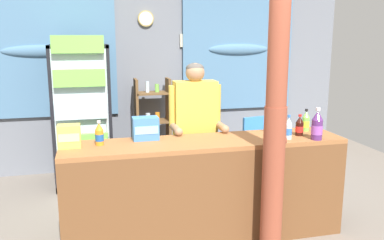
{
  "coord_description": "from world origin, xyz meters",
  "views": [
    {
      "loc": [
        -0.92,
        -3.04,
        1.87
      ],
      "look_at": [
        -0.01,
        0.65,
        1.08
      ],
      "focal_mm": 37.9,
      "sensor_mm": 36.0,
      "label": 1
    }
  ],
  "objects_px": {
    "timber_post": "(276,113)",
    "soda_bottle_grape_soda": "(317,126)",
    "soda_bottle_orange_soda": "(99,135)",
    "snack_box_instant_noodle": "(69,136)",
    "bottle_shelf_rack": "(153,124)",
    "soda_bottle_lime_soda": "(306,122)",
    "snack_box_biscuit": "(146,128)",
    "banana_bunch": "(277,126)",
    "shopkeeper": "(195,121)",
    "soda_bottle_cola": "(299,127)",
    "stall_counter": "(208,183)",
    "drink_fridge": "(82,105)",
    "soda_bottle_water": "(288,129)",
    "plastic_lawn_chair": "(251,142)"
  },
  "relations": [
    {
      "from": "timber_post",
      "to": "soda_bottle_lime_soda",
      "type": "distance_m",
      "value": 0.84
    },
    {
      "from": "shopkeeper",
      "to": "soda_bottle_lime_soda",
      "type": "xyz_separation_m",
      "value": [
        1.05,
        -0.37,
        0.02
      ]
    },
    {
      "from": "bottle_shelf_rack",
      "to": "stall_counter",
      "type": "bearing_deg",
      "value": -84.85
    },
    {
      "from": "drink_fridge",
      "to": "snack_box_instant_noodle",
      "type": "height_order",
      "value": "drink_fridge"
    },
    {
      "from": "soda_bottle_water",
      "to": "banana_bunch",
      "type": "xyz_separation_m",
      "value": [
        0.02,
        0.29,
        -0.03
      ]
    },
    {
      "from": "soda_bottle_orange_soda",
      "to": "banana_bunch",
      "type": "distance_m",
      "value": 1.72
    },
    {
      "from": "plastic_lawn_chair",
      "to": "soda_bottle_grape_soda",
      "type": "distance_m",
      "value": 1.73
    },
    {
      "from": "timber_post",
      "to": "drink_fridge",
      "type": "xyz_separation_m",
      "value": [
        -1.59,
        2.12,
        -0.22
      ]
    },
    {
      "from": "banana_bunch",
      "to": "soda_bottle_lime_soda",
      "type": "bearing_deg",
      "value": -6.85
    },
    {
      "from": "shopkeeper",
      "to": "snack_box_instant_noodle",
      "type": "bearing_deg",
      "value": -160.57
    },
    {
      "from": "soda_bottle_orange_soda",
      "to": "snack_box_instant_noodle",
      "type": "xyz_separation_m",
      "value": [
        -0.25,
        -0.0,
        0.0
      ]
    },
    {
      "from": "stall_counter",
      "to": "soda_bottle_orange_soda",
      "type": "height_order",
      "value": "soda_bottle_orange_soda"
    },
    {
      "from": "soda_bottle_cola",
      "to": "soda_bottle_orange_soda",
      "type": "height_order",
      "value": "soda_bottle_orange_soda"
    },
    {
      "from": "soda_bottle_orange_soda",
      "to": "timber_post",
      "type": "bearing_deg",
      "value": -19.15
    },
    {
      "from": "timber_post",
      "to": "snack_box_biscuit",
      "type": "bearing_deg",
      "value": 149.29
    },
    {
      "from": "timber_post",
      "to": "bottle_shelf_rack",
      "type": "distance_m",
      "value": 2.57
    },
    {
      "from": "drink_fridge",
      "to": "soda_bottle_cola",
      "type": "bearing_deg",
      "value": -40.57
    },
    {
      "from": "soda_bottle_cola",
      "to": "soda_bottle_water",
      "type": "distance_m",
      "value": 0.19
    },
    {
      "from": "stall_counter",
      "to": "drink_fridge",
      "type": "bearing_deg",
      "value": 121.59
    },
    {
      "from": "drink_fridge",
      "to": "snack_box_instant_noodle",
      "type": "bearing_deg",
      "value": -92.63
    },
    {
      "from": "soda_bottle_lime_soda",
      "to": "drink_fridge",
      "type": "bearing_deg",
      "value": 144.26
    },
    {
      "from": "stall_counter",
      "to": "timber_post",
      "type": "height_order",
      "value": "timber_post"
    },
    {
      "from": "soda_bottle_grape_soda",
      "to": "soda_bottle_lime_soda",
      "type": "bearing_deg",
      "value": 76.65
    },
    {
      "from": "soda_bottle_cola",
      "to": "soda_bottle_water",
      "type": "relative_size",
      "value": 0.91
    },
    {
      "from": "shopkeeper",
      "to": "soda_bottle_orange_soda",
      "type": "height_order",
      "value": "shopkeeper"
    },
    {
      "from": "stall_counter",
      "to": "snack_box_instant_noodle",
      "type": "xyz_separation_m",
      "value": [
        -1.19,
        0.17,
        0.47
      ]
    },
    {
      "from": "soda_bottle_orange_soda",
      "to": "plastic_lawn_chair",
      "type": "bearing_deg",
      "value": 34.39
    },
    {
      "from": "snack_box_biscuit",
      "to": "drink_fridge",
      "type": "bearing_deg",
      "value": 111.07
    },
    {
      "from": "snack_box_biscuit",
      "to": "snack_box_instant_noodle",
      "type": "relative_size",
      "value": 1.21
    },
    {
      "from": "shopkeeper",
      "to": "banana_bunch",
      "type": "relative_size",
      "value": 5.99
    },
    {
      "from": "bottle_shelf_rack",
      "to": "soda_bottle_water",
      "type": "relative_size",
      "value": 5.81
    },
    {
      "from": "soda_bottle_grape_soda",
      "to": "soda_bottle_lime_soda",
      "type": "height_order",
      "value": "soda_bottle_grape_soda"
    },
    {
      "from": "timber_post",
      "to": "snack_box_instant_noodle",
      "type": "bearing_deg",
      "value": 163.67
    },
    {
      "from": "soda_bottle_cola",
      "to": "snack_box_instant_noodle",
      "type": "bearing_deg",
      "value": 177.28
    },
    {
      "from": "bottle_shelf_rack",
      "to": "banana_bunch",
      "type": "xyz_separation_m",
      "value": [
        0.97,
        -1.83,
        0.33
      ]
    },
    {
      "from": "timber_post",
      "to": "bottle_shelf_rack",
      "type": "xyz_separation_m",
      "value": [
        -0.67,
        2.41,
        -0.57
      ]
    },
    {
      "from": "soda_bottle_grape_soda",
      "to": "banana_bunch",
      "type": "distance_m",
      "value": 0.44
    },
    {
      "from": "timber_post",
      "to": "banana_bunch",
      "type": "height_order",
      "value": "timber_post"
    },
    {
      "from": "timber_post",
      "to": "shopkeeper",
      "type": "distance_m",
      "value": 1.05
    },
    {
      "from": "soda_bottle_orange_soda",
      "to": "snack_box_instant_noodle",
      "type": "height_order",
      "value": "soda_bottle_orange_soda"
    },
    {
      "from": "stall_counter",
      "to": "banana_bunch",
      "type": "height_order",
      "value": "banana_bunch"
    },
    {
      "from": "soda_bottle_cola",
      "to": "snack_box_biscuit",
      "type": "xyz_separation_m",
      "value": [
        -1.44,
        0.21,
        0.02
      ]
    },
    {
      "from": "timber_post",
      "to": "soda_bottle_grape_soda",
      "type": "bearing_deg",
      "value": 22.07
    },
    {
      "from": "timber_post",
      "to": "banana_bunch",
      "type": "bearing_deg",
      "value": 62.91
    },
    {
      "from": "stall_counter",
      "to": "bottle_shelf_rack",
      "type": "relative_size",
      "value": 1.97
    },
    {
      "from": "plastic_lawn_chair",
      "to": "soda_bottle_cola",
      "type": "distance_m",
      "value": 1.55
    },
    {
      "from": "timber_post",
      "to": "soda_bottle_water",
      "type": "bearing_deg",
      "value": 46.74
    },
    {
      "from": "stall_counter",
      "to": "soda_bottle_lime_soda",
      "type": "distance_m",
      "value": 1.19
    },
    {
      "from": "soda_bottle_lime_soda",
      "to": "snack_box_biscuit",
      "type": "xyz_separation_m",
      "value": [
        -1.6,
        0.04,
        0.01
      ]
    },
    {
      "from": "bottle_shelf_rack",
      "to": "soda_bottle_water",
      "type": "bearing_deg",
      "value": -66.03
    }
  ]
}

